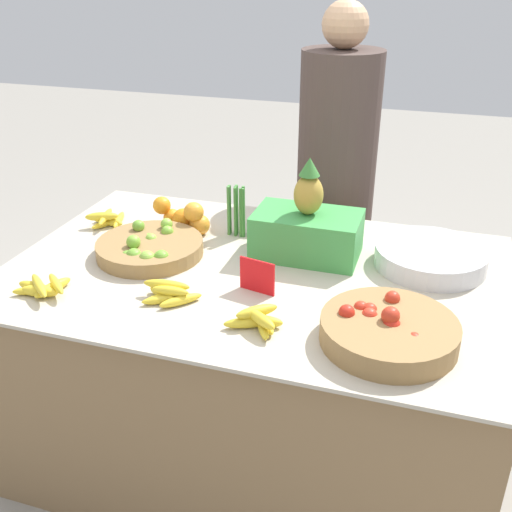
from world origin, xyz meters
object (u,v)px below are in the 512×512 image
lime_bowl (150,247)px  metal_bowl (430,257)px  vendor_person (334,203)px  produce_crate (307,229)px  price_sign (257,276)px  tomato_basket (388,330)px

lime_bowl → metal_bowl: bearing=12.5°
lime_bowl → vendor_person: size_ratio=0.24×
produce_crate → vendor_person: 0.67m
price_sign → produce_crate: size_ratio=0.33×
metal_bowl → vendor_person: size_ratio=0.24×
lime_bowl → produce_crate: 0.54m
lime_bowl → tomato_basket: 0.89m
tomato_basket → price_sign: bearing=160.0°
lime_bowl → metal_bowl: lime_bowl is taller
price_sign → vendor_person: vendor_person is taller
tomato_basket → vendor_person: (-0.35, 1.10, -0.09)m
tomato_basket → vendor_person: size_ratio=0.24×
lime_bowl → tomato_basket: bearing=-18.5°
metal_bowl → price_sign: size_ratio=3.13×
tomato_basket → price_sign: (-0.41, 0.15, 0.02)m
tomato_basket → produce_crate: 0.56m
metal_bowl → price_sign: (-0.50, -0.34, 0.02)m
metal_bowl → vendor_person: 0.76m
produce_crate → tomato_basket: bearing=-53.7°
vendor_person → price_sign: bearing=-93.7°
lime_bowl → vendor_person: (0.49, 0.82, -0.09)m
tomato_basket → lime_bowl: bearing=161.5°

